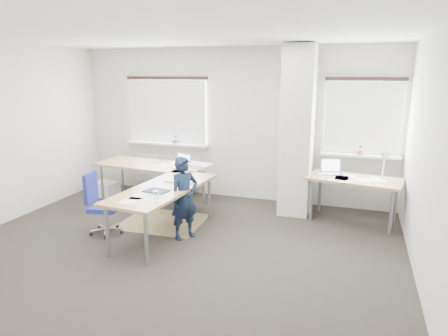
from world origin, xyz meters
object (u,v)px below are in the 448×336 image
(desk_side, at_px, (355,181))
(person, at_px, (184,198))
(desk_main, at_px, (160,177))
(task_chair, at_px, (104,217))

(desk_side, distance_m, person, 2.69)
(person, bearing_deg, desk_main, 81.85)
(desk_main, relative_size, desk_side, 1.86)
(desk_side, bearing_deg, person, -138.01)
(desk_main, distance_m, person, 0.97)
(task_chair, relative_size, person, 0.77)
(desk_side, distance_m, task_chair, 3.89)
(task_chair, bearing_deg, desk_main, 50.85)
(task_chair, height_order, person, person)
(task_chair, distance_m, person, 1.28)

